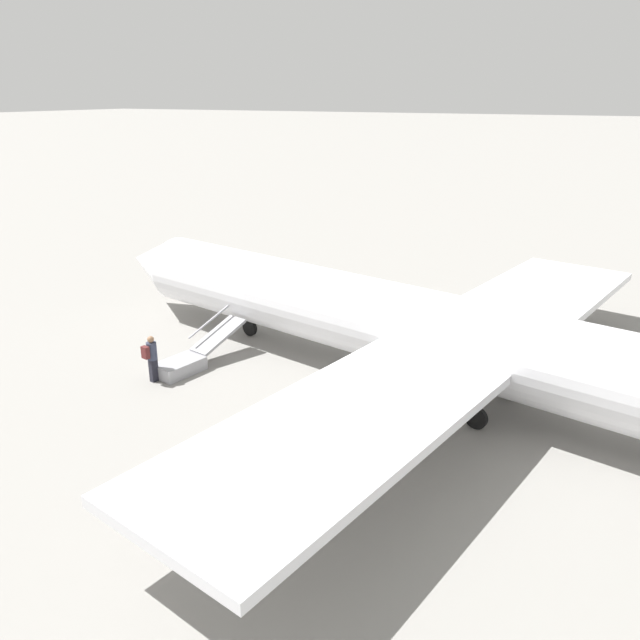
{
  "coord_description": "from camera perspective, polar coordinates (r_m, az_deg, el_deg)",
  "views": [
    {
      "loc": [
        -5.75,
        19.18,
        9.83
      ],
      "look_at": [
        4.0,
        0.1,
        1.99
      ],
      "focal_mm": 35.0,
      "sensor_mm": 36.0,
      "label": 1
    }
  ],
  "objects": [
    {
      "name": "airplane_main",
      "position": [
        20.98,
        12.15,
        -1.59
      ],
      "size": [
        32.78,
        25.13,
        7.49
      ],
      "rotation": [
        0.0,
        0.0,
        -0.2
      ],
      "color": "silver",
      "rests_on": "ground"
    },
    {
      "name": "passenger",
      "position": [
        23.05,
        -15.16,
        -3.17
      ],
      "size": [
        0.39,
        0.56,
        1.74
      ],
      "rotation": [
        0.0,
        0.0,
        -1.77
      ],
      "color": "#23232D",
      "rests_on": "ground"
    },
    {
      "name": "boarding_stairs",
      "position": [
        23.96,
        -11.99,
        -3.58
      ],
      "size": [
        1.78,
        4.14,
        1.81
      ],
      "rotation": [
        0.0,
        0.0,
        -1.77
      ],
      "color": "#99999E",
      "rests_on": "ground"
    },
    {
      "name": "ground_plane",
      "position": [
        22.3,
        9.37,
        -6.35
      ],
      "size": [
        600.0,
        600.0,
        0.0
      ],
      "primitive_type": "plane",
      "color": "gray"
    }
  ]
}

